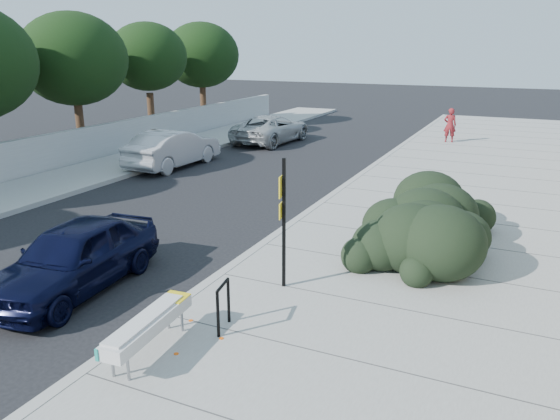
{
  "coord_description": "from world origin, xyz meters",
  "views": [
    {
      "loc": [
        5.64,
        -9.13,
        4.79
      ],
      "look_at": [
        0.39,
        2.18,
        1.0
      ],
      "focal_mm": 35.0,
      "sensor_mm": 36.0,
      "label": 1
    }
  ],
  "objects_px": {
    "sedan_navy": "(74,257)",
    "pedestrian": "(450,125)",
    "bike_rack": "(223,302)",
    "wagon_silver": "(173,148)",
    "sign_post": "(283,216)",
    "bench": "(149,325)",
    "suv_silver": "(271,129)"
  },
  "relations": [
    {
      "from": "suv_silver",
      "to": "sedan_navy",
      "type": "bearing_deg",
      "value": 106.49
    },
    {
      "from": "sign_post",
      "to": "pedestrian",
      "type": "height_order",
      "value": "sign_post"
    },
    {
      "from": "sign_post",
      "to": "sedan_navy",
      "type": "height_order",
      "value": "sign_post"
    },
    {
      "from": "bike_rack",
      "to": "wagon_silver",
      "type": "distance_m",
      "value": 13.98
    },
    {
      "from": "bike_rack",
      "to": "sign_post",
      "type": "distance_m",
      "value": 2.23
    },
    {
      "from": "bike_rack",
      "to": "wagon_silver",
      "type": "relative_size",
      "value": 0.18
    },
    {
      "from": "wagon_silver",
      "to": "pedestrian",
      "type": "xyz_separation_m",
      "value": [
        9.41,
        9.92,
        0.23
      ]
    },
    {
      "from": "bike_rack",
      "to": "sedan_navy",
      "type": "height_order",
      "value": "sedan_navy"
    },
    {
      "from": "bench",
      "to": "pedestrian",
      "type": "distance_m",
      "value": 21.97
    },
    {
      "from": "bike_rack",
      "to": "sign_post",
      "type": "xyz_separation_m",
      "value": [
        0.19,
        2.0,
        0.98
      ]
    },
    {
      "from": "bike_rack",
      "to": "wagon_silver",
      "type": "height_order",
      "value": "wagon_silver"
    },
    {
      "from": "sedan_navy",
      "to": "suv_silver",
      "type": "xyz_separation_m",
      "value": [
        -3.97,
        17.36,
        -0.01
      ]
    },
    {
      "from": "sedan_navy",
      "to": "bike_rack",
      "type": "bearing_deg",
      "value": -10.52
    },
    {
      "from": "suv_silver",
      "to": "pedestrian",
      "type": "height_order",
      "value": "pedestrian"
    },
    {
      "from": "sedan_navy",
      "to": "suv_silver",
      "type": "distance_m",
      "value": 17.81
    },
    {
      "from": "bench",
      "to": "sedan_navy",
      "type": "distance_m",
      "value": 3.36
    },
    {
      "from": "sign_post",
      "to": "sedan_navy",
      "type": "xyz_separation_m",
      "value": [
        -3.88,
        -1.62,
        -0.92
      ]
    },
    {
      "from": "sedan_navy",
      "to": "pedestrian",
      "type": "distance_m",
      "value": 20.88
    },
    {
      "from": "bench",
      "to": "sedan_navy",
      "type": "xyz_separation_m",
      "value": [
        -3.01,
        1.49,
        0.08
      ]
    },
    {
      "from": "bench",
      "to": "bike_rack",
      "type": "height_order",
      "value": "bike_rack"
    },
    {
      "from": "sign_post",
      "to": "pedestrian",
      "type": "relative_size",
      "value": 1.56
    },
    {
      "from": "sign_post",
      "to": "sedan_navy",
      "type": "relative_size",
      "value": 0.63
    },
    {
      "from": "bike_rack",
      "to": "sign_post",
      "type": "bearing_deg",
      "value": 73.71
    },
    {
      "from": "sign_post",
      "to": "suv_silver",
      "type": "bearing_deg",
      "value": 107.79
    },
    {
      "from": "suv_silver",
      "to": "pedestrian",
      "type": "bearing_deg",
      "value": -156.06
    },
    {
      "from": "sedan_navy",
      "to": "suv_silver",
      "type": "bearing_deg",
      "value": 98.15
    },
    {
      "from": "wagon_silver",
      "to": "pedestrian",
      "type": "bearing_deg",
      "value": -131.79
    },
    {
      "from": "sedan_navy",
      "to": "wagon_silver",
      "type": "relative_size",
      "value": 0.9
    },
    {
      "from": "suv_silver",
      "to": "sign_post",
      "type": "bearing_deg",
      "value": 120.13
    },
    {
      "from": "bench",
      "to": "suv_silver",
      "type": "xyz_separation_m",
      "value": [
        -6.98,
        18.85,
        0.07
      ]
    },
    {
      "from": "bench",
      "to": "pedestrian",
      "type": "xyz_separation_m",
      "value": [
        1.31,
        21.92,
        0.36
      ]
    },
    {
      "from": "pedestrian",
      "to": "wagon_silver",
      "type": "bearing_deg",
      "value": 34.34
    }
  ]
}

